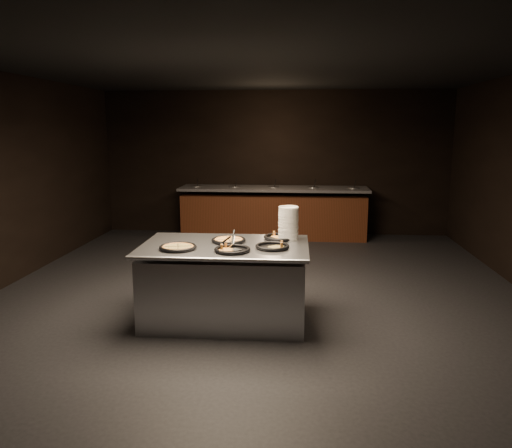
{
  "coord_description": "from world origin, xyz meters",
  "views": [
    {
      "loc": [
        0.51,
        -6.2,
        2.15
      ],
      "look_at": [
        -0.06,
        0.3,
        0.89
      ],
      "focal_mm": 35.0,
      "sensor_mm": 36.0,
      "label": 1
    }
  ],
  "objects_px": {
    "plate_stack": "(288,224)",
    "pan_veggie_whole": "(178,247)",
    "pan_cheese_whole": "(229,240)",
    "serving_counter": "(225,284)"
  },
  "relations": [
    {
      "from": "plate_stack",
      "to": "pan_veggie_whole",
      "type": "height_order",
      "value": "plate_stack"
    },
    {
      "from": "plate_stack",
      "to": "pan_cheese_whole",
      "type": "distance_m",
      "value": 0.71
    },
    {
      "from": "pan_veggie_whole",
      "to": "pan_cheese_whole",
      "type": "height_order",
      "value": "same"
    },
    {
      "from": "serving_counter",
      "to": "pan_veggie_whole",
      "type": "xyz_separation_m",
      "value": [
        -0.47,
        -0.25,
        0.48
      ]
    },
    {
      "from": "serving_counter",
      "to": "plate_stack",
      "type": "distance_m",
      "value": 1.0
    },
    {
      "from": "serving_counter",
      "to": "plate_stack",
      "type": "height_order",
      "value": "plate_stack"
    },
    {
      "from": "serving_counter",
      "to": "pan_veggie_whole",
      "type": "height_order",
      "value": "pan_veggie_whole"
    },
    {
      "from": "serving_counter",
      "to": "plate_stack",
      "type": "bearing_deg",
      "value": 23.35
    },
    {
      "from": "serving_counter",
      "to": "pan_veggie_whole",
      "type": "distance_m",
      "value": 0.71
    },
    {
      "from": "pan_veggie_whole",
      "to": "serving_counter",
      "type": "bearing_deg",
      "value": 28.34
    }
  ]
}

